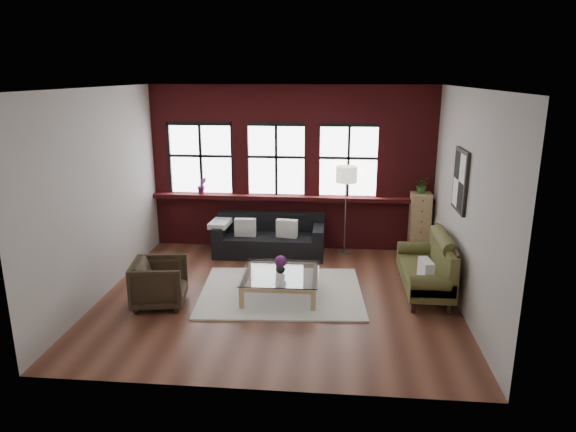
# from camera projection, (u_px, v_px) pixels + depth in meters

# --- Properties ---
(floor) EXTENTS (5.50, 5.50, 0.00)m
(floor) POSITION_uv_depth(u_px,v_px,m) (278.00, 296.00, 8.11)
(floor) COLOR #542B1F
(floor) RESTS_ON ground
(ceiling) EXTENTS (5.50, 5.50, 0.00)m
(ceiling) POSITION_uv_depth(u_px,v_px,m) (277.00, 88.00, 7.25)
(ceiling) COLOR white
(ceiling) RESTS_ON ground
(wall_back) EXTENTS (5.50, 0.00, 5.50)m
(wall_back) POSITION_uv_depth(u_px,v_px,m) (292.00, 168.00, 10.08)
(wall_back) COLOR #ADA9A1
(wall_back) RESTS_ON ground
(wall_front) EXTENTS (5.50, 0.00, 5.50)m
(wall_front) POSITION_uv_depth(u_px,v_px,m) (251.00, 254.00, 5.28)
(wall_front) COLOR #ADA9A1
(wall_front) RESTS_ON ground
(wall_left) EXTENTS (0.00, 5.00, 5.00)m
(wall_left) POSITION_uv_depth(u_px,v_px,m) (101.00, 194.00, 7.92)
(wall_left) COLOR #ADA9A1
(wall_left) RESTS_ON ground
(wall_right) EXTENTS (0.00, 5.00, 5.00)m
(wall_right) POSITION_uv_depth(u_px,v_px,m) (466.00, 202.00, 7.44)
(wall_right) COLOR #ADA9A1
(wall_right) RESTS_ON ground
(brick_backwall) EXTENTS (5.50, 0.12, 3.20)m
(brick_backwall) POSITION_uv_depth(u_px,v_px,m) (292.00, 169.00, 10.02)
(brick_backwall) COLOR maroon
(brick_backwall) RESTS_ON floor
(sill_ledge) EXTENTS (5.50, 0.30, 0.08)m
(sill_ledge) POSITION_uv_depth(u_px,v_px,m) (291.00, 197.00, 10.08)
(sill_ledge) COLOR maroon
(sill_ledge) RESTS_ON brick_backwall
(window_left) EXTENTS (1.38, 0.10, 1.50)m
(window_left) POSITION_uv_depth(u_px,v_px,m) (201.00, 159.00, 10.15)
(window_left) COLOR black
(window_left) RESTS_ON brick_backwall
(window_mid) EXTENTS (1.38, 0.10, 1.50)m
(window_mid) POSITION_uv_depth(u_px,v_px,m) (276.00, 161.00, 10.02)
(window_mid) COLOR black
(window_mid) RESTS_ON brick_backwall
(window_right) EXTENTS (1.38, 0.10, 1.50)m
(window_right) POSITION_uv_depth(u_px,v_px,m) (348.00, 162.00, 9.89)
(window_right) COLOR black
(window_right) RESTS_ON brick_backwall
(wall_poster) EXTENTS (0.05, 0.74, 0.94)m
(wall_poster) POSITION_uv_depth(u_px,v_px,m) (461.00, 181.00, 7.66)
(wall_poster) COLOR black
(wall_poster) RESTS_ON wall_right
(shag_rug) EXTENTS (2.69, 2.19, 0.03)m
(shag_rug) POSITION_uv_depth(u_px,v_px,m) (281.00, 292.00, 8.23)
(shag_rug) COLOR beige
(shag_rug) RESTS_ON floor
(dark_sofa) EXTENTS (2.09, 0.85, 0.76)m
(dark_sofa) POSITION_uv_depth(u_px,v_px,m) (269.00, 236.00, 9.86)
(dark_sofa) COLOR black
(dark_sofa) RESTS_ON floor
(pillow_a) EXTENTS (0.40, 0.14, 0.34)m
(pillow_a) POSITION_uv_depth(u_px,v_px,m) (245.00, 227.00, 9.76)
(pillow_a) COLOR silver
(pillow_a) RESTS_ON dark_sofa
(pillow_b) EXTENTS (0.41, 0.19, 0.34)m
(pillow_b) POSITION_uv_depth(u_px,v_px,m) (287.00, 228.00, 9.69)
(pillow_b) COLOR silver
(pillow_b) RESTS_ON dark_sofa
(vintage_settee) EXTENTS (0.77, 1.74, 0.93)m
(vintage_settee) POSITION_uv_depth(u_px,v_px,m) (425.00, 265.00, 8.12)
(vintage_settee) COLOR #4C4A23
(vintage_settee) RESTS_ON floor
(pillow_settee) EXTENTS (0.19, 0.40, 0.34)m
(pillow_settee) POSITION_uv_depth(u_px,v_px,m) (426.00, 271.00, 7.58)
(pillow_settee) COLOR silver
(pillow_settee) RESTS_ON vintage_settee
(armchair) EXTENTS (0.89, 0.87, 0.71)m
(armchair) POSITION_uv_depth(u_px,v_px,m) (160.00, 283.00, 7.71)
(armchair) COLOR black
(armchair) RESTS_ON floor
(coffee_table) EXTENTS (1.20, 1.20, 0.40)m
(coffee_table) POSITION_uv_depth(u_px,v_px,m) (281.00, 284.00, 8.08)
(coffee_table) COLOR tan
(coffee_table) RESTS_ON shag_rug
(vase) EXTENTS (0.19, 0.19, 0.15)m
(vase) POSITION_uv_depth(u_px,v_px,m) (281.00, 268.00, 8.01)
(vase) COLOR #B2B2B2
(vase) RESTS_ON coffee_table
(flowers) EXTENTS (0.18, 0.18, 0.18)m
(flowers) POSITION_uv_depth(u_px,v_px,m) (281.00, 261.00, 7.98)
(flowers) COLOR #692463
(flowers) RESTS_ON vase
(drawer_chest) EXTENTS (0.37, 0.37, 1.22)m
(drawer_chest) POSITION_uv_depth(u_px,v_px,m) (419.00, 224.00, 9.84)
(drawer_chest) COLOR tan
(drawer_chest) RESTS_ON floor
(potted_plant_top) EXTENTS (0.31, 0.27, 0.32)m
(potted_plant_top) POSITION_uv_depth(u_px,v_px,m) (422.00, 185.00, 9.64)
(potted_plant_top) COLOR #2D5923
(potted_plant_top) RESTS_ON drawer_chest
(floor_lamp) EXTENTS (0.40, 0.40, 1.86)m
(floor_lamp) POSITION_uv_depth(u_px,v_px,m) (346.00, 207.00, 9.83)
(floor_lamp) COLOR #A5A5A8
(floor_lamp) RESTS_ON floor
(sill_plant) EXTENTS (0.23, 0.20, 0.34)m
(sill_plant) POSITION_uv_depth(u_px,v_px,m) (202.00, 186.00, 10.16)
(sill_plant) COLOR #692463
(sill_plant) RESTS_ON sill_ledge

